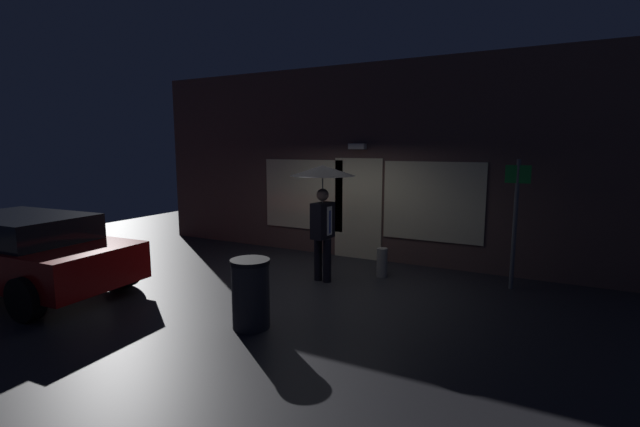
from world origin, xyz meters
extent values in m
plane|color=#26262B|center=(0.00, 0.00, 0.00)|extent=(18.00, 18.00, 0.00)
cube|color=brown|center=(0.00, 2.35, 2.09)|extent=(10.81, 0.30, 4.18)
cube|color=beige|center=(0.00, 2.18, 1.10)|extent=(1.10, 0.04, 2.20)
cube|color=beige|center=(-1.38, 2.18, 1.35)|extent=(2.02, 0.04, 1.60)
cube|color=beige|center=(1.62, 2.18, 1.35)|extent=(2.02, 0.04, 1.60)
cube|color=white|center=(0.00, 2.10, 2.45)|extent=(0.36, 0.16, 0.12)
cylinder|color=black|center=(0.01, 0.32, 0.40)|extent=(0.15, 0.15, 0.80)
cylinder|color=black|center=(0.21, 0.29, 0.40)|extent=(0.15, 0.15, 0.80)
cube|color=black|center=(0.11, 0.31, 1.13)|extent=(0.29, 0.48, 0.65)
cube|color=silver|center=(0.24, 0.32, 1.13)|extent=(0.04, 0.14, 0.52)
cube|color=navy|center=(0.24, 0.32, 1.11)|extent=(0.03, 0.05, 0.41)
sphere|color=tan|center=(0.11, 0.31, 1.59)|extent=(0.22, 0.22, 0.22)
cylinder|color=slate|center=(0.11, 0.31, 1.64)|extent=(0.02, 0.02, 0.96)
cone|color=black|center=(0.11, 0.31, 2.02)|extent=(1.16, 1.16, 0.19)
cube|color=maroon|center=(-4.14, -2.56, 0.58)|extent=(4.15, 1.91, 0.61)
cube|color=black|center=(-4.14, -2.56, 1.09)|extent=(2.35, 1.61, 0.43)
cylinder|color=black|center=(-2.81, -1.64, 0.32)|extent=(0.65, 0.26, 0.64)
cylinder|color=black|center=(-2.71, -3.32, 0.32)|extent=(0.65, 0.26, 0.64)
cylinder|color=black|center=(-5.56, -1.80, 0.32)|extent=(0.65, 0.26, 0.64)
cylinder|color=#595B60|center=(3.20, 1.44, 1.12)|extent=(0.07, 0.07, 2.24)
cube|color=#198C33|center=(3.20, 1.42, 1.99)|extent=(0.40, 0.02, 0.30)
cylinder|color=#9E998E|center=(0.97, 1.08, 0.27)|extent=(0.20, 0.20, 0.55)
cylinder|color=#2D2D33|center=(0.23, -2.01, 0.44)|extent=(0.51, 0.51, 0.89)
cylinder|color=black|center=(0.23, -2.01, 0.92)|extent=(0.53, 0.53, 0.06)
camera|label=1|loc=(3.74, -6.63, 2.43)|focal=24.77mm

